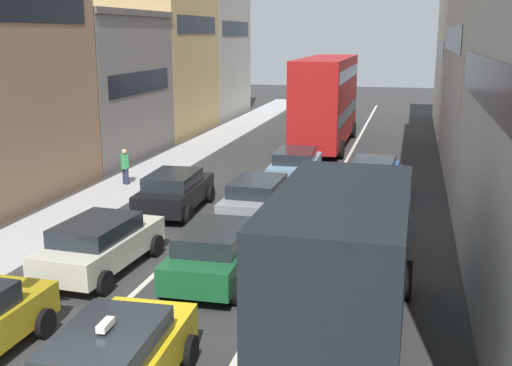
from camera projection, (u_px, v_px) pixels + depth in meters
The scene contains 15 objects.
sidewalk_left at pixel (161, 168), 29.94m from camera, with size 2.60×64.00×0.14m, color #B2B2B2.
lane_stripe_left at pixel (262, 175), 28.78m from camera, with size 0.16×60.00×0.01m, color silver.
lane_stripe_right at pixel (336, 179), 27.97m from camera, with size 0.16×60.00×0.01m, color silver.
building_row_left at pixel (73, 39), 31.50m from camera, with size 7.20×43.90×13.56m.
removalist_box_truck at pixel (345, 260), 12.50m from camera, with size 2.75×7.72×3.58m.
taxi_centre_lane_front at pixel (112, 363), 10.86m from camera, with size 2.23×4.38×1.66m.
sedan_centre_lane_second at pixel (216, 251), 16.44m from camera, with size 2.16×4.35×1.49m.
wagon_left_lane_second at pixel (100, 243), 17.03m from camera, with size 2.24×4.39×1.49m.
hatchback_centre_lane_third at pixel (259, 198), 21.77m from camera, with size 2.14×4.34×1.49m.
sedan_left_lane_third at pixel (175, 191), 22.73m from camera, with size 2.25×4.39×1.49m.
coupe_centre_lane_fourth at pixel (295, 165), 27.10m from camera, with size 2.17×4.35×1.49m.
sedan_right_lane_behind_truck at pixel (364, 216), 19.53m from camera, with size 2.27×4.40×1.49m.
wagon_right_lane_far at pixel (373, 176), 25.08m from camera, with size 2.19×4.36×1.49m.
bus_mid_queue_primary at pixel (326, 98), 35.08m from camera, with size 2.83×10.51×5.06m.
pedestrian_mid_sidewalk at pixel (125, 166), 26.29m from camera, with size 0.48×0.34×1.66m.
Camera 1 is at (4.84, -7.28, 6.40)m, focal length 43.76 mm.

